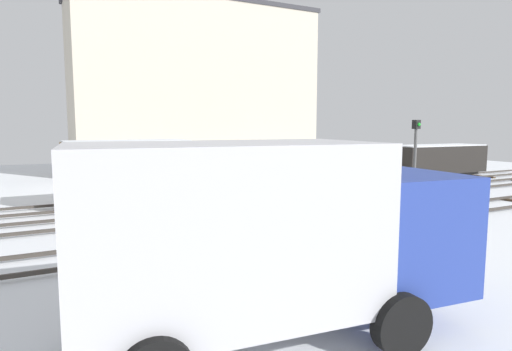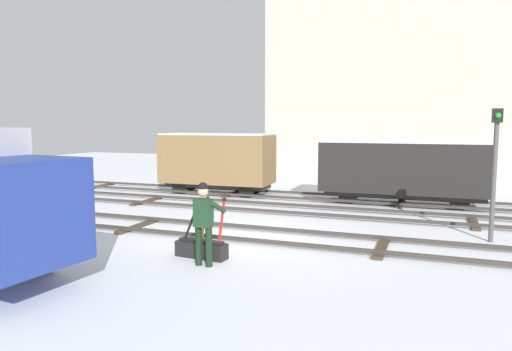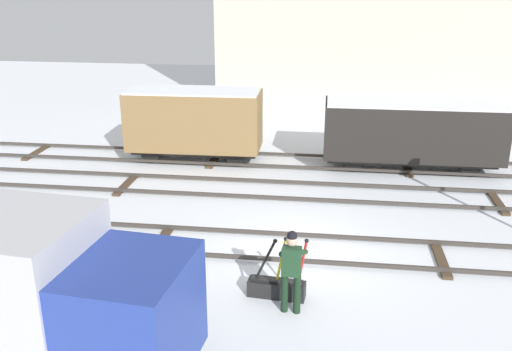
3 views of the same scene
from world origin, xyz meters
TOP-DOWN VIEW (x-y plane):
  - ground_plane at (0.00, 0.00)m, footprint 60.00×60.00m
  - track_main_line at (0.00, 0.00)m, footprint 44.00×1.94m
  - track_siding_near at (0.00, 3.96)m, footprint 44.00×1.94m
  - track_siding_far at (0.00, 6.97)m, footprint 44.00×1.94m
  - switch_lever_frame at (-0.28, -2.16)m, footprint 1.29×0.48m
  - rail_worker at (0.06, -2.68)m, footprint 0.58×0.73m
  - signal_post at (6.10, 1.79)m, footprint 0.24×0.32m
  - apartment_building at (3.09, 19.46)m, footprint 17.19×6.35m
  - freight_car_far_end at (-4.22, 6.97)m, footprint 4.88×2.04m
  - freight_car_mid_siding at (3.57, 6.97)m, footprint 6.11×2.16m

SIDE VIEW (x-z plane):
  - ground_plane at x=0.00m, z-range 0.00..0.00m
  - track_main_line at x=0.00m, z-range 0.02..0.20m
  - track_siding_far at x=0.00m, z-range 0.02..0.20m
  - track_siding_near at x=0.00m, z-range 0.02..0.20m
  - switch_lever_frame at x=-0.28m, z-range -0.48..0.97m
  - rail_worker at x=0.06m, z-range 0.13..1.95m
  - freight_car_mid_siding at x=3.57m, z-range 0.18..2.60m
  - freight_car_far_end at x=-4.22m, z-range 0.18..2.83m
  - signal_post at x=6.10m, z-range 0.42..3.87m
  - apartment_building at x=3.09m, z-range 0.01..11.77m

